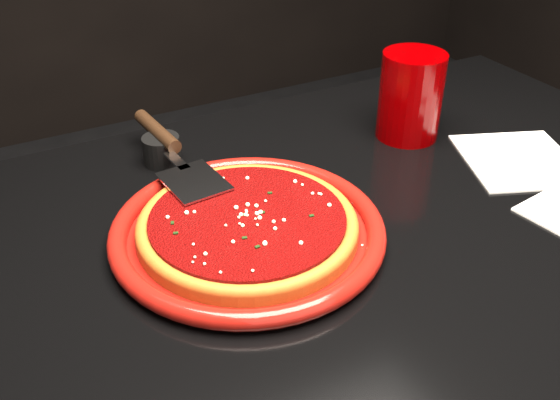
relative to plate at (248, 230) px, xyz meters
The scene contains 10 objects.
plate is the anchor object (origin of this frame).
pizza_crust 0.00m from the plate, ahead, with size 0.27×0.27×0.01m, color #914415.
pizza_crust_rim 0.01m from the plate, ahead, with size 0.27×0.27×0.02m, color #914415.
pizza_sauce 0.02m from the plate, 45.00° to the right, with size 0.24×0.24×0.01m, color #6B0605.
parmesan_dusting 0.02m from the plate, 45.00° to the right, with size 0.23×0.23×0.01m, color #FFF5C8, non-canonical shape.
basil_flecks 0.02m from the plate, 45.00° to the right, with size 0.21×0.21×0.00m, color black, non-canonical shape.
pizza_server 0.18m from the plate, 98.21° to the left, with size 0.08×0.30×0.02m, color #B3B5BB, non-canonical shape.
cup 0.37m from the plate, 20.82° to the left, with size 0.10×0.10×0.13m, color #7D0000.
napkin_b 0.43m from the plate, ahead, with size 0.16×0.17×0.00m, color white.
ramekin 0.23m from the plate, 97.41° to the left, with size 0.05×0.05×0.04m, color black.
Camera 1 is at (-0.35, -0.50, 1.20)m, focal length 40.00 mm.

